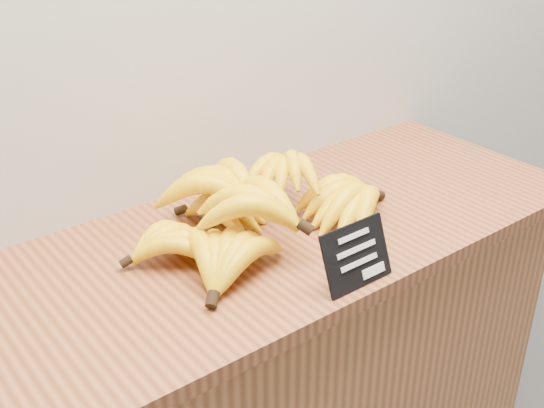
# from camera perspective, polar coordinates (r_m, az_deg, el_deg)

# --- Properties ---
(counter_top) EXTENTS (1.42, 0.54, 0.03)m
(counter_top) POSITION_cam_1_polar(r_m,az_deg,el_deg) (1.31, -1.33, -3.27)
(counter_top) COLOR brown
(counter_top) RESTS_ON counter
(chalkboard_sign) EXTENTS (0.14, 0.04, 0.10)m
(chalkboard_sign) POSITION_cam_1_polar(r_m,az_deg,el_deg) (1.15, 7.09, -4.29)
(chalkboard_sign) COLOR black
(chalkboard_sign) RESTS_ON counter_top
(banana_pile) EXTENTS (0.57, 0.37, 0.13)m
(banana_pile) POSITION_cam_1_polar(r_m,az_deg,el_deg) (1.27, -1.93, -0.55)
(banana_pile) COLOR yellow
(banana_pile) RESTS_ON counter_top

